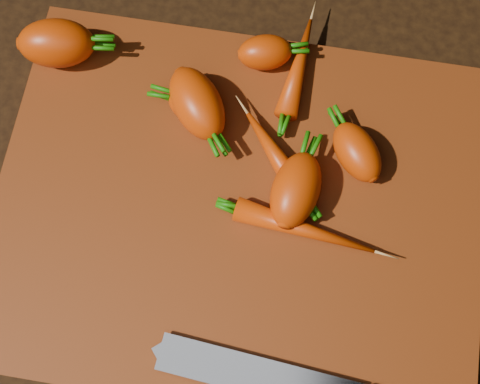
# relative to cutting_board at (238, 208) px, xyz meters

# --- Properties ---
(ground) EXTENTS (2.00, 2.00, 0.01)m
(ground) POSITION_rel_cutting_board_xyz_m (0.00, 0.00, -0.01)
(ground) COLOR black
(cutting_board) EXTENTS (0.50, 0.40, 0.01)m
(cutting_board) POSITION_rel_cutting_board_xyz_m (0.00, 0.00, 0.00)
(cutting_board) COLOR maroon
(cutting_board) RESTS_ON ground
(carrot_0) EXTENTS (0.09, 0.07, 0.05)m
(carrot_0) POSITION_rel_cutting_board_xyz_m (-0.22, 0.14, 0.03)
(carrot_0) COLOR #CC3701
(carrot_0) RESTS_ON cutting_board
(carrot_1) EXTENTS (0.06, 0.05, 0.04)m
(carrot_1) POSITION_rel_cutting_board_xyz_m (-0.06, 0.10, 0.03)
(carrot_1) COLOR #CC3701
(carrot_1) RESTS_ON cutting_board
(carrot_2) EXTENTS (0.09, 0.10, 0.05)m
(carrot_2) POSITION_rel_cutting_board_xyz_m (-0.06, 0.10, 0.03)
(carrot_2) COLOR #CC3701
(carrot_2) RESTS_ON cutting_board
(carrot_3) EXTENTS (0.06, 0.09, 0.05)m
(carrot_3) POSITION_rel_cutting_board_xyz_m (0.05, 0.02, 0.03)
(carrot_3) COLOR #CC3701
(carrot_3) RESTS_ON cutting_board
(carrot_4) EXTENTS (0.07, 0.05, 0.04)m
(carrot_4) POSITION_rel_cutting_board_xyz_m (0.00, 0.17, 0.03)
(carrot_4) COLOR #CC3701
(carrot_4) RESTS_ON cutting_board
(carrot_5) EXTENTS (0.07, 0.08, 0.04)m
(carrot_5) POSITION_rel_cutting_board_xyz_m (0.11, 0.07, 0.03)
(carrot_5) COLOR #CC3701
(carrot_5) RESTS_ON cutting_board
(carrot_6) EXTENTS (0.04, 0.12, 0.02)m
(carrot_6) POSITION_rel_cutting_board_xyz_m (0.04, 0.16, 0.02)
(carrot_6) COLOR #CC3701
(carrot_6) RESTS_ON cutting_board
(carrot_7) EXTENTS (0.14, 0.05, 0.03)m
(carrot_7) POSITION_rel_cutting_board_xyz_m (0.07, -0.02, 0.02)
(carrot_7) COLOR #CC3701
(carrot_7) RESTS_ON cutting_board
(carrot_8) EXTENTS (0.10, 0.11, 0.03)m
(carrot_8) POSITION_rel_cutting_board_xyz_m (0.03, 0.05, 0.02)
(carrot_8) COLOR #CC3701
(carrot_8) RESTS_ON cutting_board
(knife) EXTENTS (0.32, 0.05, 0.02)m
(knife) POSITION_rel_cutting_board_xyz_m (0.07, -0.16, 0.01)
(knife) COLOR gray
(knife) RESTS_ON cutting_board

